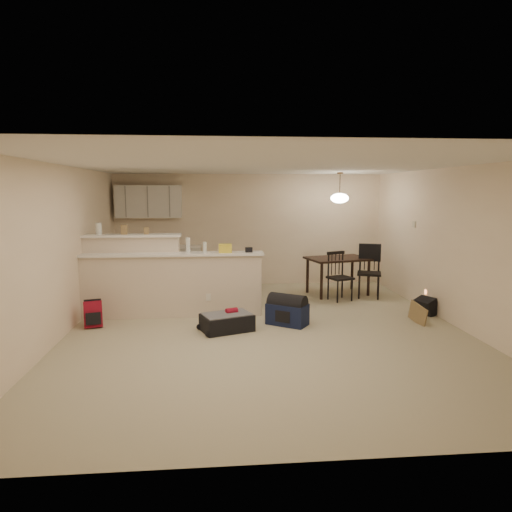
{
  "coord_description": "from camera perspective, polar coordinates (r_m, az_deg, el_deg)",
  "views": [
    {
      "loc": [
        -0.77,
        -6.78,
        2.12
      ],
      "look_at": [
        -0.1,
        0.7,
        1.05
      ],
      "focal_mm": 32.0,
      "sensor_mm": 36.0,
      "label": 1
    }
  ],
  "objects": [
    {
      "name": "cereal_box",
      "position": [
        8.08,
        -16.15,
        3.17
      ],
      "size": [
        0.1,
        0.07,
        0.16
      ],
      "primitive_type": "cube",
      "color": "#92774B",
      "rests_on": "breakfast_bar"
    },
    {
      "name": "dining_chair_far",
      "position": [
        9.39,
        13.96,
        -1.94
      ],
      "size": [
        0.57,
        0.56,
        1.04
      ],
      "primitive_type": null,
      "rotation": [
        0.0,
        0.0,
        -0.33
      ],
      "color": "black",
      "rests_on": "ground"
    },
    {
      "name": "breakfast_bar",
      "position": [
        7.97,
        -12.16,
        -3.01
      ],
      "size": [
        3.08,
        0.58,
        1.39
      ],
      "color": "beige",
      "rests_on": "ground"
    },
    {
      "name": "pendant_lamp",
      "position": [
        9.43,
        10.41,
        7.18
      ],
      "size": [
        0.36,
        0.36,
        0.62
      ],
      "color": "brown",
      "rests_on": "room"
    },
    {
      "name": "dining_table",
      "position": [
        9.53,
        10.21,
        -0.76
      ],
      "size": [
        1.38,
        1.08,
        0.77
      ],
      "rotation": [
        0.0,
        0.0,
        0.23
      ],
      "color": "black",
      "rests_on": "ground"
    },
    {
      "name": "pouch",
      "position": [
        7.76,
        -0.9,
        0.78
      ],
      "size": [
        0.12,
        0.1,
        0.08
      ],
      "primitive_type": "cube",
      "color": "#92774B",
      "rests_on": "breakfast_bar"
    },
    {
      "name": "dining_chair_near",
      "position": [
        9.03,
        10.49,
        -2.53
      ],
      "size": [
        0.53,
        0.51,
        0.95
      ],
      "primitive_type": null,
      "rotation": [
        0.0,
        0.0,
        0.36
      ],
      "color": "black",
      "rests_on": "ground"
    },
    {
      "name": "bag_lump",
      "position": [
        7.74,
        -3.87,
        0.97
      ],
      "size": [
        0.22,
        0.18,
        0.14
      ],
      "primitive_type": "cube",
      "color": "#92774B",
      "rests_on": "breakfast_bar"
    },
    {
      "name": "black_daypack",
      "position": [
        8.46,
        20.49,
        -5.93
      ],
      "size": [
        0.34,
        0.39,
        0.29
      ],
      "primitive_type": "cube",
      "rotation": [
        0.0,
        0.0,
        2.01
      ],
      "color": "black",
      "rests_on": "ground"
    },
    {
      "name": "room",
      "position": [
        6.88,
        1.35,
        0.84
      ],
      "size": [
        7.0,
        7.02,
        2.5
      ],
      "color": "#B3AA8A",
      "rests_on": "ground"
    },
    {
      "name": "jar",
      "position": [
        8.17,
        -19.07,
        3.24
      ],
      "size": [
        0.1,
        0.1,
        0.2
      ],
      "primitive_type": "cylinder",
      "color": "silver",
      "rests_on": "breakfast_bar"
    },
    {
      "name": "suitcase",
      "position": [
        7.07,
        -3.66,
        -8.3
      ],
      "size": [
        0.87,
        0.71,
        0.25
      ],
      "primitive_type": "cube",
      "rotation": [
        0.0,
        0.0,
        0.36
      ],
      "color": "black",
      "rests_on": "ground"
    },
    {
      "name": "upper_cabinets",
      "position": [
        10.2,
        -13.26,
        6.65
      ],
      "size": [
        1.4,
        0.34,
        0.7
      ],
      "primitive_type": "cube",
      "color": "white",
      "rests_on": "room"
    },
    {
      "name": "bottle_a",
      "position": [
        7.75,
        -8.49,
        1.35
      ],
      "size": [
        0.07,
        0.07,
        0.26
      ],
      "primitive_type": "cylinder",
      "color": "silver",
      "rests_on": "breakfast_bar"
    },
    {
      "name": "cardboard_sheet",
      "position": [
        7.85,
        19.57,
        -6.84
      ],
      "size": [
        0.11,
        0.41,
        0.32
      ],
      "primitive_type": "cube",
      "rotation": [
        0.0,
        0.0,
        1.8
      ],
      "color": "#92774B",
      "rests_on": "ground"
    },
    {
      "name": "thermostat",
      "position": [
        9.16,
        19.15,
        3.78
      ],
      "size": [
        0.02,
        0.12,
        0.12
      ],
      "primitive_type": "cube",
      "color": "beige",
      "rests_on": "room"
    },
    {
      "name": "navy_duffel",
      "position": [
        7.36,
        3.94,
        -7.26
      ],
      "size": [
        0.71,
        0.64,
        0.34
      ],
      "primitive_type": "cube",
      "rotation": [
        0.0,
        0.0,
        -0.6
      ],
      "color": "#131C3C",
      "rests_on": "ground"
    },
    {
      "name": "red_backpack",
      "position": [
        7.65,
        -19.7,
        -6.86
      ],
      "size": [
        0.31,
        0.24,
        0.41
      ],
      "primitive_type": "cube",
      "rotation": [
        0.0,
        0.0,
        0.26
      ],
      "color": "maroon",
      "rests_on": "ground"
    },
    {
      "name": "small_box",
      "position": [
        8.02,
        -13.54,
        3.09
      ],
      "size": [
        0.08,
        0.06,
        0.12
      ],
      "primitive_type": "cube",
      "color": "#92774B",
      "rests_on": "breakfast_bar"
    },
    {
      "name": "kitchen_counter",
      "position": [
        10.18,
        -11.98,
        -1.51
      ],
      "size": [
        1.8,
        0.6,
        0.9
      ],
      "primitive_type": "cube",
      "color": "white",
      "rests_on": "ground"
    },
    {
      "name": "bottle_b",
      "position": [
        7.74,
        -6.42,
        1.08
      ],
      "size": [
        0.06,
        0.06,
        0.18
      ],
      "primitive_type": "cylinder",
      "color": "silver",
      "rests_on": "breakfast_bar"
    }
  ]
}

